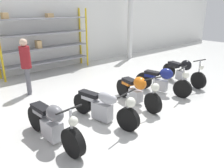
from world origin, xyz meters
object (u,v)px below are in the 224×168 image
(person_browsing, at_px, (26,62))
(motorcycle_grey, at_px, (53,124))
(motorcycle_orange, at_px, (138,90))
(motorcycle_blue, at_px, (163,80))
(shelving_rack, at_px, (45,40))
(motorcycle_black, at_px, (183,71))
(motorcycle_silver, at_px, (104,106))

(person_browsing, bearing_deg, motorcycle_grey, 102.74)
(motorcycle_orange, bearing_deg, motorcycle_blue, 101.79)
(shelving_rack, height_order, motorcycle_grey, shelving_rack)
(motorcycle_grey, xyz_separation_m, motorcycle_blue, (4.03, 0.17, 0.03))
(shelving_rack, xyz_separation_m, motorcycle_black, (3.09, -4.81, -0.94))
(shelving_rack, bearing_deg, person_browsing, -128.63)
(shelving_rack, distance_m, motorcycle_silver, 5.35)
(motorcycle_silver, xyz_separation_m, motorcycle_blue, (2.67, 0.20, 0.04))
(shelving_rack, distance_m, motorcycle_orange, 5.12)
(motorcycle_grey, bearing_deg, person_browsing, 162.66)
(motorcycle_blue, xyz_separation_m, person_browsing, (-3.33, 2.88, 0.62))
(motorcycle_grey, bearing_deg, motorcycle_orange, 87.84)
(motorcycle_blue, height_order, person_browsing, person_browsing)
(motorcycle_orange, bearing_deg, motorcycle_black, 103.43)
(motorcycle_blue, xyz_separation_m, motorcycle_black, (1.42, 0.14, 0.02))
(motorcycle_silver, relative_size, person_browsing, 1.11)
(motorcycle_silver, xyz_separation_m, person_browsing, (-0.66, 3.08, 0.66))
(motorcycle_silver, bearing_deg, motorcycle_orange, 84.99)
(shelving_rack, bearing_deg, motorcycle_orange, -85.88)
(motorcycle_grey, bearing_deg, motorcycle_black, 88.86)
(motorcycle_orange, height_order, motorcycle_blue, motorcycle_orange)
(shelving_rack, relative_size, person_browsing, 2.19)
(motorcycle_grey, bearing_deg, motorcycle_silver, 84.16)
(motorcycle_black, bearing_deg, motorcycle_silver, -73.38)
(motorcycle_orange, relative_size, motorcycle_black, 0.96)
(shelving_rack, bearing_deg, motorcycle_silver, -101.01)
(motorcycle_black, bearing_deg, person_browsing, -108.11)
(shelving_rack, bearing_deg, motorcycle_blue, -71.40)
(shelving_rack, height_order, motorcycle_orange, shelving_rack)
(motorcycle_grey, bearing_deg, shelving_rack, 150.85)
(motorcycle_grey, distance_m, motorcycle_silver, 1.36)
(person_browsing, bearing_deg, motorcycle_orange, 150.23)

